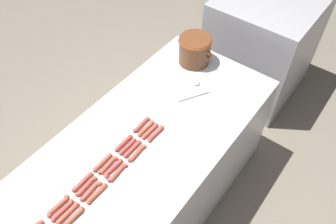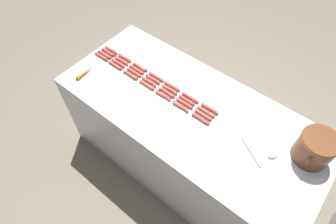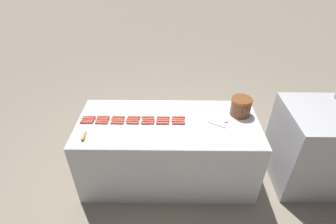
{
  "view_description": "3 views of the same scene",
  "coord_description": "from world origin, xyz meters",
  "px_view_note": "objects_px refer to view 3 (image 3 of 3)",
  "views": [
    {
      "loc": [
        0.83,
        -0.81,
        2.45
      ],
      "look_at": [
        0.04,
        0.24,
        0.92
      ],
      "focal_mm": 36.13,
      "sensor_mm": 36.0,
      "label": 1
    },
    {
      "loc": [
        1.04,
        0.63,
        2.42
      ],
      "look_at": [
        0.14,
        -0.09,
        0.85
      ],
      "focal_mm": 30.08,
      "sensor_mm": 36.0,
      "label": 2
    },
    {
      "loc": [
        2.22,
        0.03,
        2.53
      ],
      "look_at": [
        -0.12,
        -0.0,
        0.87
      ],
      "focal_mm": 27.66,
      "sensor_mm": 36.0,
      "label": 3
    }
  ],
  "objects_px": {
    "bean_pot": "(241,106)",
    "hot_dog_26": "(162,123)",
    "hot_dog_1": "(103,117)",
    "hot_dog_22": "(101,123)",
    "hot_dog_5": "(163,117)",
    "hot_dog_3": "(134,117)",
    "hot_dog_20": "(178,121)",
    "hot_dog_25": "(147,123)",
    "hot_dog_13": "(178,119)",
    "hot_dog_6": "(178,117)",
    "hot_dog_4": "(148,117)",
    "hot_dog_24": "(133,123)",
    "hot_dog_8": "(103,119)",
    "hot_dog_7": "(89,118)",
    "serving_spoon": "(223,122)",
    "hot_dog_0": "(89,117)",
    "hot_dog_17": "(132,121)",
    "hot_dog_21": "(86,122)",
    "hot_dog_27": "(179,123)",
    "hot_dog_12": "(163,119)",
    "back_cabinet": "(317,147)",
    "hot_dog_10": "(133,119)",
    "hot_dog_2": "(119,117)",
    "hot_dog_11": "(148,119)",
    "hot_dog_16": "(118,121)",
    "hot_dog_18": "(148,121)",
    "hot_dog_9": "(118,119)",
    "hot_dog_14": "(87,121)",
    "hot_dog_23": "(117,123)",
    "carrot": "(84,135)",
    "hot_dog_19": "(163,121)"
  },
  "relations": [
    {
      "from": "hot_dog_21",
      "to": "hot_dog_8",
      "type": "bearing_deg",
      "value": 112.71
    },
    {
      "from": "hot_dog_4",
      "to": "hot_dog_18",
      "type": "height_order",
      "value": "same"
    },
    {
      "from": "hot_dog_0",
      "to": "hot_dog_24",
      "type": "distance_m",
      "value": 0.5
    },
    {
      "from": "hot_dog_1",
      "to": "hot_dog_26",
      "type": "xyz_separation_m",
      "value": [
        0.11,
        0.66,
        0.0
      ]
    },
    {
      "from": "back_cabinet",
      "to": "hot_dog_20",
      "type": "height_order",
      "value": "back_cabinet"
    },
    {
      "from": "hot_dog_6",
      "to": "carrot",
      "type": "distance_m",
      "value": 1.0
    },
    {
      "from": "hot_dog_2",
      "to": "hot_dog_4",
      "type": "relative_size",
      "value": 1.0
    },
    {
      "from": "hot_dog_26",
      "to": "hot_dog_10",
      "type": "bearing_deg",
      "value": -103.41
    },
    {
      "from": "hot_dog_12",
      "to": "hot_dog_0",
      "type": "bearing_deg",
      "value": -92.51
    },
    {
      "from": "hot_dog_2",
      "to": "hot_dog_16",
      "type": "relative_size",
      "value": 1.0
    },
    {
      "from": "hot_dog_5",
      "to": "hot_dog_25",
      "type": "height_order",
      "value": "same"
    },
    {
      "from": "hot_dog_0",
      "to": "serving_spoon",
      "type": "height_order",
      "value": "hot_dog_0"
    },
    {
      "from": "hot_dog_27",
      "to": "bean_pot",
      "type": "distance_m",
      "value": 0.72
    },
    {
      "from": "hot_dog_25",
      "to": "hot_dog_26",
      "type": "height_order",
      "value": "same"
    },
    {
      "from": "hot_dog_4",
      "to": "hot_dog_24",
      "type": "relative_size",
      "value": 1.0
    },
    {
      "from": "hot_dog_18",
      "to": "bean_pot",
      "type": "relative_size",
      "value": 0.51
    },
    {
      "from": "hot_dog_3",
      "to": "hot_dog_7",
      "type": "distance_m",
      "value": 0.49
    },
    {
      "from": "hot_dog_3",
      "to": "serving_spoon",
      "type": "height_order",
      "value": "hot_dog_3"
    },
    {
      "from": "hot_dog_12",
      "to": "hot_dog_16",
      "type": "height_order",
      "value": "same"
    },
    {
      "from": "hot_dog_10",
      "to": "hot_dog_19",
      "type": "xyz_separation_m",
      "value": [
        0.04,
        0.33,
        0.0
      ]
    },
    {
      "from": "hot_dog_26",
      "to": "hot_dog_9",
      "type": "bearing_deg",
      "value": -98.55
    },
    {
      "from": "hot_dog_23",
      "to": "bean_pot",
      "type": "xyz_separation_m",
      "value": [
        -0.2,
        1.35,
        0.1
      ]
    },
    {
      "from": "hot_dog_2",
      "to": "serving_spoon",
      "type": "xyz_separation_m",
      "value": [
        0.07,
        1.14,
        -0.0
      ]
    },
    {
      "from": "hot_dog_1",
      "to": "hot_dog_12",
      "type": "distance_m",
      "value": 0.66
    },
    {
      "from": "bean_pot",
      "to": "hot_dog_26",
      "type": "bearing_deg",
      "value": -77.08
    },
    {
      "from": "hot_dog_0",
      "to": "hot_dog_26",
      "type": "bearing_deg",
      "value": 82.4
    },
    {
      "from": "hot_dog_6",
      "to": "hot_dog_17",
      "type": "distance_m",
      "value": 0.51
    },
    {
      "from": "hot_dog_6",
      "to": "hot_dog_25",
      "type": "height_order",
      "value": "same"
    },
    {
      "from": "hot_dog_9",
      "to": "hot_dog_14",
      "type": "height_order",
      "value": "same"
    },
    {
      "from": "hot_dog_25",
      "to": "hot_dog_13",
      "type": "bearing_deg",
      "value": 102.14
    },
    {
      "from": "hot_dog_5",
      "to": "hot_dog_22",
      "type": "distance_m",
      "value": 0.67
    },
    {
      "from": "hot_dog_1",
      "to": "hot_dog_22",
      "type": "height_order",
      "value": "same"
    },
    {
      "from": "hot_dog_8",
      "to": "hot_dog_3",
      "type": "bearing_deg",
      "value": 96.62
    },
    {
      "from": "hot_dog_9",
      "to": "hot_dog_23",
      "type": "bearing_deg",
      "value": 3.27
    },
    {
      "from": "hot_dog_4",
      "to": "hot_dog_25",
      "type": "distance_m",
      "value": 0.11
    },
    {
      "from": "hot_dog_7",
      "to": "hot_dog_13",
      "type": "bearing_deg",
      "value": 89.86
    },
    {
      "from": "hot_dog_0",
      "to": "hot_dog_16",
      "type": "relative_size",
      "value": 1.0
    },
    {
      "from": "hot_dog_8",
      "to": "hot_dog_25",
      "type": "bearing_deg",
      "value": 81.81
    },
    {
      "from": "hot_dog_24",
      "to": "serving_spoon",
      "type": "relative_size",
      "value": 0.58
    },
    {
      "from": "hot_dog_1",
      "to": "hot_dog_8",
      "type": "height_order",
      "value": "same"
    },
    {
      "from": "hot_dog_4",
      "to": "serving_spoon",
      "type": "bearing_deg",
      "value": 84.71
    },
    {
      "from": "bean_pot",
      "to": "carrot",
      "type": "relative_size",
      "value": 1.58
    },
    {
      "from": "hot_dog_7",
      "to": "bean_pot",
      "type": "height_order",
      "value": "bean_pot"
    },
    {
      "from": "hot_dog_11",
      "to": "hot_dog_21",
      "type": "relative_size",
      "value": 1.0
    },
    {
      "from": "hot_dog_3",
      "to": "hot_dog_20",
      "type": "distance_m",
      "value": 0.49
    },
    {
      "from": "back_cabinet",
      "to": "serving_spoon",
      "type": "height_order",
      "value": "back_cabinet"
    },
    {
      "from": "hot_dog_16",
      "to": "hot_dog_18",
      "type": "height_order",
      "value": "same"
    },
    {
      "from": "hot_dog_5",
      "to": "hot_dog_24",
      "type": "xyz_separation_m",
      "value": [
        0.11,
        -0.33,
        0.0
      ]
    },
    {
      "from": "hot_dog_3",
      "to": "hot_dog_11",
      "type": "xyz_separation_m",
      "value": [
        0.04,
        0.16,
        0.0
      ]
    },
    {
      "from": "hot_dog_5",
      "to": "hot_dog_8",
      "type": "height_order",
      "value": "same"
    }
  ]
}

